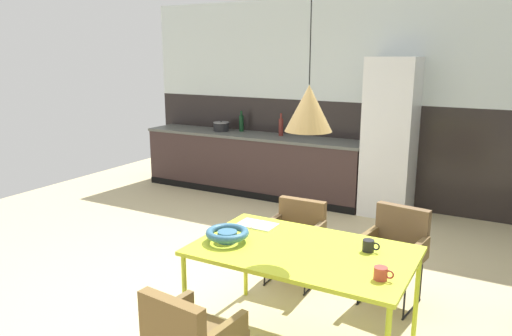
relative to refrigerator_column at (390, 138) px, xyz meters
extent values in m
plane|color=#C6B587|center=(-0.67, -3.01, -1.03)|extent=(8.91, 8.91, 0.00)
cube|color=black|center=(-0.67, 0.36, -0.31)|extent=(6.56, 0.12, 1.43)
cube|color=silver|center=(-0.67, 0.36, 1.11)|extent=(6.56, 0.12, 1.43)
cube|color=#382726|center=(-2.07, 0.00, -0.59)|extent=(3.48, 0.60, 0.87)
cube|color=#585A54|center=(-2.07, 0.00, -0.14)|extent=(3.51, 0.63, 0.04)
cube|color=black|center=(-2.07, -0.30, -0.98)|extent=(3.48, 0.01, 0.10)
cube|color=silver|center=(0.00, 0.00, 0.00)|extent=(0.62, 0.60, 2.05)
cube|color=#C2CE2B|center=(0.23, -3.31, -0.30)|extent=(1.53, 0.95, 0.03)
cylinder|color=gold|center=(-0.50, -2.88, -0.67)|extent=(0.04, 0.04, 0.71)
cylinder|color=#BBD029|center=(0.95, -2.88, -0.67)|extent=(0.04, 0.04, 0.71)
cylinder|color=#C4D42F|center=(-0.50, -3.75, -0.67)|extent=(0.04, 0.04, 0.71)
cube|color=brown|center=(0.65, -2.41, -0.60)|extent=(0.54, 0.52, 0.06)
cube|color=brown|center=(0.68, -2.21, -0.39)|extent=(0.46, 0.14, 0.36)
cube|color=brown|center=(0.87, -2.44, -0.50)|extent=(0.11, 0.42, 0.14)
cube|color=brown|center=(0.43, -2.38, -0.50)|extent=(0.11, 0.42, 0.14)
cylinder|color=black|center=(0.82, -2.63, -0.83)|extent=(0.02, 0.02, 0.40)
cylinder|color=black|center=(0.42, -2.57, -0.83)|extent=(0.02, 0.02, 0.40)
cylinder|color=black|center=(0.87, -2.25, -0.83)|extent=(0.02, 0.02, 0.40)
cylinder|color=black|center=(0.48, -2.19, -0.83)|extent=(0.02, 0.02, 0.40)
cylinder|color=black|center=(0.85, -2.44, -1.02)|extent=(0.08, 0.41, 0.02)
cylinder|color=black|center=(0.45, -2.38, -1.02)|extent=(0.08, 0.41, 0.02)
cube|color=brown|center=(-0.12, -4.35, -0.44)|extent=(0.46, 0.12, 0.32)
cube|color=brown|center=(-0.32, -4.13, -0.53)|extent=(0.09, 0.42, 0.14)
cube|color=brown|center=(0.11, -4.18, -0.53)|extent=(0.09, 0.42, 0.14)
cube|color=brown|center=(-0.24, -2.45, -0.61)|extent=(0.49, 0.47, 0.06)
cube|color=brown|center=(-0.24, -2.25, -0.43)|extent=(0.46, 0.09, 0.31)
cube|color=brown|center=(-0.02, -2.45, -0.51)|extent=(0.06, 0.41, 0.14)
cube|color=brown|center=(-0.46, -2.45, -0.51)|extent=(0.06, 0.41, 0.14)
cylinder|color=black|center=(-0.04, -2.64, -0.83)|extent=(0.02, 0.02, 0.38)
cylinder|color=black|center=(-0.44, -2.64, -0.83)|extent=(0.02, 0.02, 0.38)
cylinder|color=black|center=(-0.04, -2.26, -0.83)|extent=(0.02, 0.02, 0.38)
cylinder|color=black|center=(-0.44, -2.26, -0.83)|extent=(0.02, 0.02, 0.38)
cylinder|color=black|center=(-0.04, -2.45, -1.02)|extent=(0.02, 0.41, 0.02)
cylinder|color=black|center=(-0.44, -2.45, -1.02)|extent=(0.02, 0.41, 0.02)
cylinder|color=#33607F|center=(-0.32, -3.45, -0.25)|extent=(0.15, 0.15, 0.08)
torus|color=#31617E|center=(-0.32, -3.45, -0.22)|extent=(0.32, 0.32, 0.05)
cube|color=white|center=(-0.37, -3.04, -0.28)|extent=(0.15, 0.19, 0.01)
cube|color=white|center=(-0.21, -3.04, -0.28)|extent=(0.15, 0.19, 0.01)
cube|color=beige|center=(-0.29, -3.04, -0.27)|extent=(0.01, 0.20, 0.00)
cylinder|color=#B23D33|center=(0.83, -3.52, -0.24)|extent=(0.08, 0.08, 0.08)
torus|color=#B23D33|center=(0.89, -3.52, -0.24)|extent=(0.06, 0.01, 0.06)
cylinder|color=black|center=(0.64, -3.13, -0.24)|extent=(0.08, 0.08, 0.08)
torus|color=black|center=(0.69, -3.13, -0.24)|extent=(0.06, 0.01, 0.06)
cylinder|color=black|center=(-2.64, 0.04, -0.06)|extent=(0.24, 0.24, 0.13)
cylinder|color=gray|center=(-2.64, 0.04, 0.02)|extent=(0.25, 0.25, 0.01)
sphere|color=black|center=(-2.64, 0.04, 0.03)|extent=(0.02, 0.02, 0.02)
cylinder|color=#0F3319|center=(-2.34, 0.16, 0.01)|extent=(0.07, 0.07, 0.25)
cylinder|color=#0F3319|center=(-2.34, 0.16, 0.17)|extent=(0.04, 0.04, 0.07)
cylinder|color=maroon|center=(-1.62, 0.08, 0.01)|extent=(0.07, 0.07, 0.25)
cylinder|color=maroon|center=(-1.62, 0.08, 0.17)|extent=(0.03, 0.03, 0.08)
cylinder|color=black|center=(0.23, -3.27, 1.32)|extent=(0.01, 0.01, 0.91)
cone|color=tan|center=(0.23, -3.27, 0.71)|extent=(0.32, 0.32, 0.31)
camera|label=1|loc=(1.49, -6.28, 1.06)|focal=34.09mm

